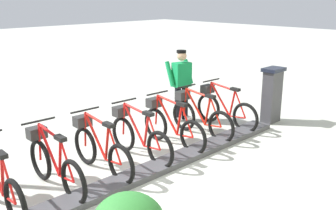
{
  "coord_description": "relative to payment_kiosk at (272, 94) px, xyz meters",
  "views": [
    {
      "loc": [
        -4.44,
        3.62,
        2.88
      ],
      "look_at": [
        0.5,
        -1.28,
        0.9
      ],
      "focal_mm": 41.69,
      "sensor_mm": 36.0,
      "label": 1
    }
  ],
  "objects": [
    {
      "name": "ground_plane",
      "position": [
        -0.05,
        4.21,
        -0.67
      ],
      "size": [
        60.0,
        60.0,
        0.0
      ],
      "primitive_type": "plane",
      "color": "beige"
    },
    {
      "name": "dock_rail_base",
      "position": [
        -0.05,
        4.21,
        -0.62
      ],
      "size": [
        0.44,
        7.52,
        0.1
      ],
      "primitive_type": "cube",
      "color": "#47474C",
      "rests_on": "ground"
    },
    {
      "name": "payment_kiosk",
      "position": [
        0.0,
        0.0,
        0.0
      ],
      "size": [
        0.36,
        0.52,
        1.28
      ],
      "color": "#38383D",
      "rests_on": "ground"
    },
    {
      "name": "bike_docked_0",
      "position": [
        0.57,
        1.05,
        -0.24
      ],
      "size": [
        1.72,
        0.54,
        1.02
      ],
      "color": "black",
      "rests_on": "ground"
    },
    {
      "name": "bike_docked_1",
      "position": [
        0.57,
        1.89,
        -0.24
      ],
      "size": [
        1.72,
        0.54,
        1.02
      ],
      "color": "black",
      "rests_on": "ground"
    },
    {
      "name": "bike_docked_2",
      "position": [
        0.57,
        2.73,
        -0.24
      ],
      "size": [
        1.72,
        0.54,
        1.02
      ],
      "color": "black",
      "rests_on": "ground"
    },
    {
      "name": "bike_docked_3",
      "position": [
        0.57,
        3.57,
        -0.24
      ],
      "size": [
        1.72,
        0.54,
        1.02
      ],
      "color": "black",
      "rests_on": "ground"
    },
    {
      "name": "bike_docked_4",
      "position": [
        0.57,
        4.41,
        -0.24
      ],
      "size": [
        1.72,
        0.54,
        1.02
      ],
      "color": "black",
      "rests_on": "ground"
    },
    {
      "name": "bike_docked_5",
      "position": [
        0.57,
        5.25,
        -0.24
      ],
      "size": [
        1.72,
        0.54,
        1.02
      ],
      "color": "black",
      "rests_on": "ground"
    },
    {
      "name": "worker_near_rack",
      "position": [
        1.56,
        1.4,
        0.24
      ],
      "size": [
        0.54,
        0.68,
        1.66
      ],
      "color": "white",
      "rests_on": "ground"
    }
  ]
}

